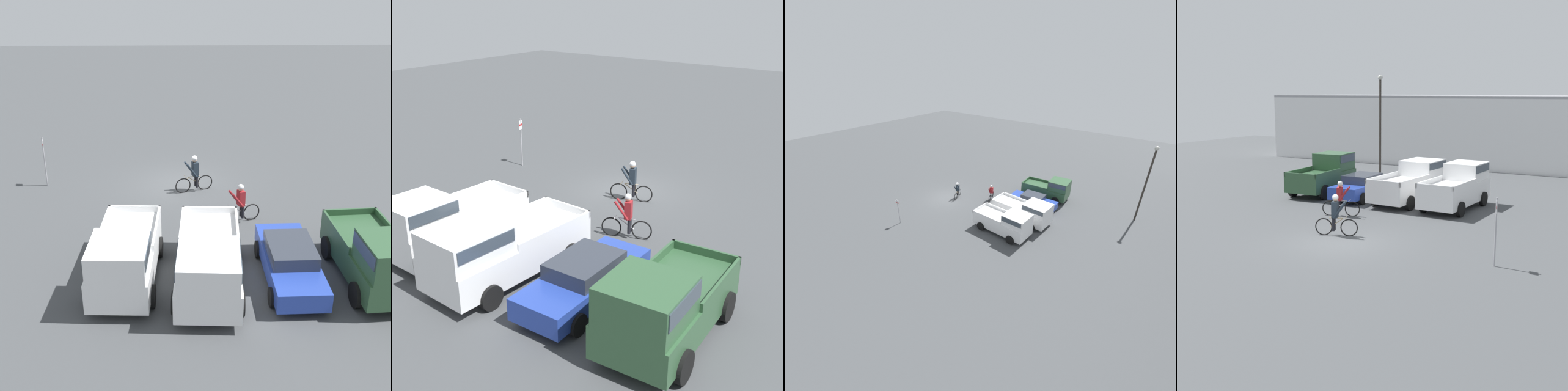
# 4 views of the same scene
# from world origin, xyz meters

# --- Properties ---
(ground_plane) EXTENTS (80.00, 80.00, 0.00)m
(ground_plane) POSITION_xyz_m (0.00, 0.00, 0.00)
(ground_plane) COLOR #424447
(pickup_truck_0) EXTENTS (2.57, 4.96, 2.32)m
(pickup_truck_0) POSITION_xyz_m (-6.73, 8.85, 1.19)
(pickup_truck_0) COLOR #2D5133
(pickup_truck_0) RESTS_ON ground_plane
(sedan_0) EXTENTS (1.98, 4.77, 1.40)m
(sedan_0) POSITION_xyz_m (-3.90, 8.32, 0.71)
(sedan_0) COLOR #233D9E
(sedan_0) RESTS_ON ground_plane
(pickup_truck_1) EXTENTS (2.50, 5.62, 2.19)m
(pickup_truck_1) POSITION_xyz_m (-1.08, 9.00, 1.12)
(pickup_truck_1) COLOR white
(pickup_truck_1) RESTS_ON ground_plane
(pickup_truck_2) EXTENTS (2.36, 5.10, 2.28)m
(pickup_truck_2) POSITION_xyz_m (1.72, 8.65, 1.16)
(pickup_truck_2) COLOR white
(pickup_truck_2) RESTS_ON ground_plane
(cyclist_0) EXTENTS (1.76, 0.70, 1.80)m
(cyclist_0) POSITION_xyz_m (-0.76, 0.80, 0.90)
(cyclist_0) COLOR black
(cyclist_0) RESTS_ON ground_plane
(cyclist_1) EXTENTS (1.79, 0.71, 1.75)m
(cyclist_1) POSITION_xyz_m (-2.59, 4.01, 0.87)
(cyclist_1) COLOR black
(cyclist_1) RESTS_ON ground_plane
(fire_lane_sign) EXTENTS (0.11, 0.29, 2.45)m
(fire_lane_sign) POSITION_xyz_m (6.34, 0.01, 1.48)
(fire_lane_sign) COLOR #9E9EA3
(fire_lane_sign) RESTS_ON ground_plane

